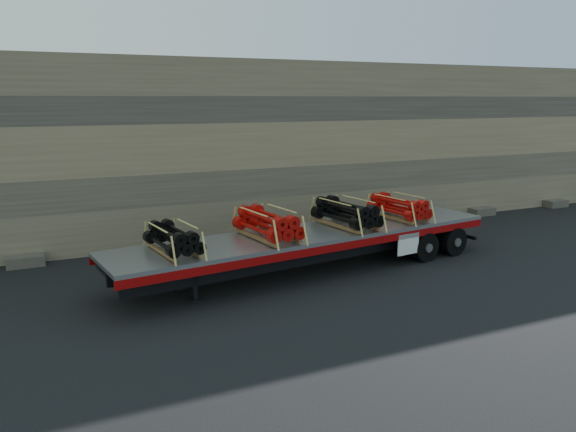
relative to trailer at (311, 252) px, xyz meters
name	(u,v)px	position (x,y,z in m)	size (l,w,h in m)	color
ground	(301,274)	(-0.41, -0.14, -0.66)	(120.00, 120.00, 0.00)	black
rock_wall	(232,149)	(-0.41, 6.36, 2.84)	(44.00, 3.00, 7.00)	#7A6B54
trailer	(311,252)	(0.00, 0.00, 0.00)	(13.28, 2.55, 1.33)	#9C9EA3
bundle_front	(173,240)	(-4.60, -0.60, 1.03)	(1.04, 2.09, 0.74)	black
bundle_midfront	(268,225)	(-1.60, -0.21, 1.09)	(1.20, 2.40, 0.85)	#B50D09
bundle_midrear	(346,214)	(1.40, 0.18, 1.09)	(1.21, 2.41, 0.86)	black
bundle_rear	(399,208)	(3.73, 0.49, 1.06)	(1.10, 2.21, 0.78)	#B50D09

